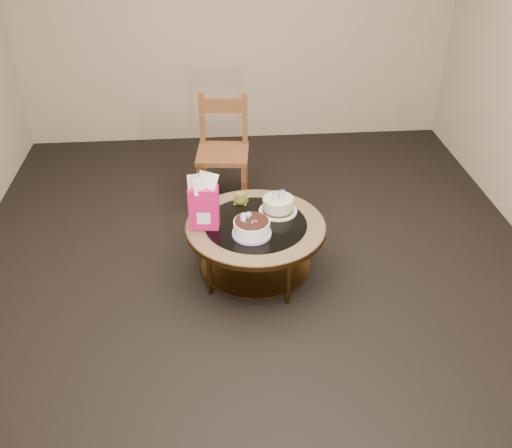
{
  "coord_description": "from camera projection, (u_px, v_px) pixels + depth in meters",
  "views": [
    {
      "loc": [
        -0.28,
        -3.41,
        2.7
      ],
      "look_at": [
        0.0,
        0.02,
        0.44
      ],
      "focal_mm": 40.0,
      "sensor_mm": 36.0,
      "label": 1
    }
  ],
  "objects": [
    {
      "name": "ground",
      "position": [
        256.0,
        274.0,
        4.34
      ],
      "size": [
        5.0,
        5.0,
        0.0
      ],
      "primitive_type": "plane",
      "color": "black",
      "rests_on": "ground"
    },
    {
      "name": "room_walls",
      "position": [
        256.0,
        76.0,
        3.49
      ],
      "size": [
        4.52,
        5.02,
        2.61
      ],
      "color": "#C1AA92",
      "rests_on": "ground"
    },
    {
      "name": "coffee_table",
      "position": [
        256.0,
        233.0,
        4.13
      ],
      "size": [
        1.02,
        1.02,
        0.46
      ],
      "color": "brown",
      "rests_on": "ground"
    },
    {
      "name": "decorated_cake",
      "position": [
        252.0,
        228.0,
        3.94
      ],
      "size": [
        0.27,
        0.27,
        0.16
      ],
      "rotation": [
        0.0,
        0.0,
        0.04
      ],
      "color": "#C9A1E3",
      "rests_on": "coffee_table"
    },
    {
      "name": "cream_cake",
      "position": [
        278.0,
        205.0,
        4.19
      ],
      "size": [
        0.28,
        0.28,
        0.18
      ],
      "rotation": [
        0.0,
        0.0,
        0.25
      ],
      "color": "white",
      "rests_on": "coffee_table"
    },
    {
      "name": "gift_bag",
      "position": [
        204.0,
        202.0,
        3.95
      ],
      "size": [
        0.22,
        0.17,
        0.41
      ],
      "rotation": [
        0.0,
        0.0,
        -0.11
      ],
      "color": "#E9156E",
      "rests_on": "coffee_table"
    },
    {
      "name": "pillar_candle",
      "position": [
        241.0,
        199.0,
        4.32
      ],
      "size": [
        0.12,
        0.12,
        0.09
      ],
      "rotation": [
        0.0,
        0.0,
        -0.19
      ],
      "color": "tan",
      "rests_on": "coffee_table"
    },
    {
      "name": "dining_chair",
      "position": [
        223.0,
        151.0,
        5.01
      ],
      "size": [
        0.49,
        0.49,
        0.96
      ],
      "rotation": [
        0.0,
        0.0,
        -0.1
      ],
      "color": "brown",
      "rests_on": "ground"
    }
  ]
}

